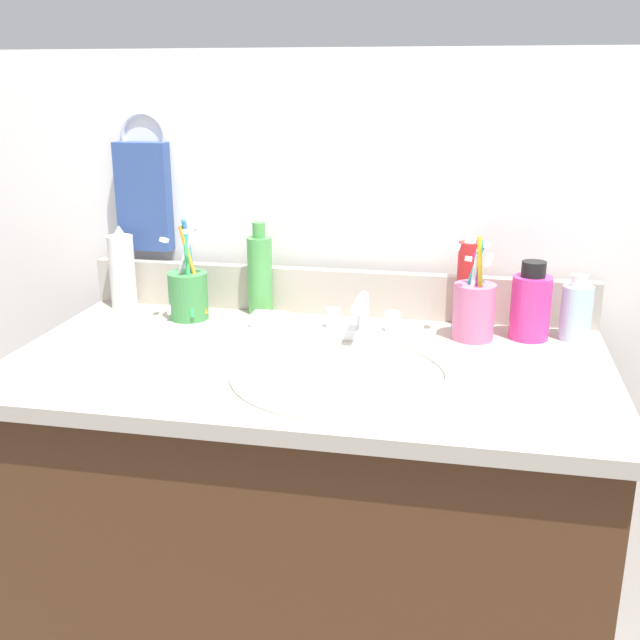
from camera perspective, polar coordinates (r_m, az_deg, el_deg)
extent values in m
cube|color=#4C2D19|center=(1.48, -0.87, -17.84)|extent=(0.97, 0.51, 0.77)
cube|color=#B2A899|center=(1.30, -0.95, -3.43)|extent=(1.01, 0.55, 0.03)
cube|color=#B2A899|center=(1.52, 1.16, 2.11)|extent=(1.01, 0.02, 0.09)
cube|color=white|center=(1.64, 1.51, -3.61)|extent=(2.11, 0.04, 1.30)
torus|color=silver|center=(1.63, -13.06, 13.23)|extent=(0.10, 0.01, 0.10)
cube|color=#334C8C|center=(1.63, -13.03, 8.96)|extent=(0.11, 0.04, 0.22)
torus|color=white|center=(1.22, 1.81, -3.88)|extent=(0.37, 0.37, 0.02)
ellipsoid|color=white|center=(1.24, 1.79, -5.81)|extent=(0.32, 0.32, 0.11)
cylinder|color=#B2B5BA|center=(1.25, 1.78, -7.27)|extent=(0.04, 0.04, 0.01)
cube|color=silver|center=(1.41, 3.18, -0.90)|extent=(0.16, 0.05, 0.01)
cylinder|color=silver|center=(1.40, 3.21, 0.50)|extent=(0.02, 0.02, 0.06)
cylinder|color=silver|center=(1.36, 3.01, 1.28)|extent=(0.02, 0.09, 0.02)
cylinder|color=silver|center=(1.41, 0.99, 0.16)|extent=(0.03, 0.03, 0.04)
cylinder|color=silver|center=(1.39, 5.43, -0.11)|extent=(0.03, 0.03, 0.04)
cylinder|color=silver|center=(1.45, 18.60, 0.52)|extent=(0.06, 0.06, 0.10)
cylinder|color=white|center=(1.43, 18.83, 2.81)|extent=(0.03, 0.03, 0.02)
cylinder|color=#D8338C|center=(1.43, 15.46, 0.90)|extent=(0.07, 0.07, 0.12)
cylinder|color=black|center=(1.41, 15.69, 3.69)|extent=(0.04, 0.04, 0.03)
cylinder|color=red|center=(1.47, 10.97, 2.67)|extent=(0.04, 0.04, 0.16)
cone|color=white|center=(1.45, 11.19, 6.28)|extent=(0.02, 0.02, 0.03)
cylinder|color=white|center=(1.61, -14.56, 3.50)|extent=(0.05, 0.05, 0.15)
cone|color=white|center=(1.59, -14.80, 6.48)|extent=(0.03, 0.03, 0.02)
cylinder|color=#4C9E4C|center=(1.52, -4.52, 3.31)|extent=(0.05, 0.05, 0.15)
cylinder|color=#4C9E4C|center=(1.50, -4.60, 6.73)|extent=(0.03, 0.03, 0.03)
cylinder|color=#D16693|center=(1.40, 11.42, 0.61)|extent=(0.07, 0.07, 0.10)
cylinder|color=white|center=(1.38, 11.23, 1.99)|extent=(0.02, 0.04, 0.16)
cube|color=white|center=(1.35, 11.04, 4.52)|extent=(0.01, 0.02, 0.01)
cylinder|color=#B23FBF|center=(1.38, 11.82, 1.82)|extent=(0.03, 0.04, 0.15)
cube|color=white|center=(1.35, 12.42, 4.13)|extent=(0.01, 0.02, 0.01)
cylinder|color=yellow|center=(1.38, 11.88, 2.41)|extent=(0.02, 0.02, 0.18)
cube|color=white|center=(1.35, 12.36, 5.53)|extent=(0.01, 0.02, 0.01)
cylinder|color=green|center=(1.40, 11.99, 2.02)|extent=(0.03, 0.02, 0.15)
cube|color=white|center=(1.39, 12.59, 4.60)|extent=(0.01, 0.02, 0.01)
cylinder|color=#26B2B2|center=(1.39, 11.00, 2.50)|extent=(0.06, 0.02, 0.17)
cube|color=white|center=(1.38, 10.18, 5.42)|extent=(0.01, 0.02, 0.01)
cylinder|color=#3F8C47|center=(1.52, -9.82, 1.80)|extent=(0.08, 0.08, 0.09)
cylinder|color=blue|center=(1.51, -9.56, 3.98)|extent=(0.02, 0.03, 0.19)
cube|color=white|center=(1.50, -9.32, 7.08)|extent=(0.01, 0.02, 0.01)
cylinder|color=white|center=(1.50, -10.40, 3.53)|extent=(0.05, 0.04, 0.16)
cube|color=white|center=(1.48, -11.56, 5.87)|extent=(0.01, 0.02, 0.01)
cylinder|color=green|center=(1.49, -9.85, 3.81)|extent=(0.03, 0.05, 0.18)
cube|color=white|center=(1.45, -9.85, 6.53)|extent=(0.01, 0.02, 0.01)
cylinder|color=#26B2B2|center=(1.51, -9.53, 3.67)|extent=(0.02, 0.03, 0.17)
cube|color=white|center=(1.50, -9.29, 6.46)|extent=(0.01, 0.02, 0.01)
cylinder|color=orange|center=(1.50, -9.47, 3.68)|extent=(0.05, 0.01, 0.17)
cube|color=white|center=(1.47, -8.80, 6.34)|extent=(0.01, 0.02, 0.01)
cube|color=white|center=(1.46, -3.82, 0.05)|extent=(0.06, 0.04, 0.02)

